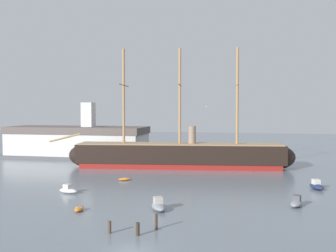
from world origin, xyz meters
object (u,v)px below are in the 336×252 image
at_px(motorboat_near_centre, 158,206).
at_px(seagull_in_flight, 206,107).
at_px(mooring_piling_nearest, 156,222).
at_px(motorboat_mid_left, 68,190).
at_px(mooring_piling_right_pair, 138,229).
at_px(motorboat_alongside_stern, 317,186).
at_px(motorboat_mid_right, 296,203).
at_px(mooring_piling_left_pair, 110,227).
at_px(dinghy_alongside_bow, 125,179).
at_px(dockside_warehouse_left, 77,142).
at_px(tall_ship, 180,155).
at_px(dinghy_foreground_left, 79,209).

relative_size(motorboat_near_centre, seagull_in_flight, 4.43).
relative_size(mooring_piling_nearest, seagull_in_flight, 1.72).
distance_m(motorboat_mid_left, seagull_in_flight, 26.85).
relative_size(mooring_piling_right_pair, seagull_in_flight, 1.40).
distance_m(motorboat_alongside_stern, mooring_piling_nearest, 35.99).
xyz_separation_m(motorboat_mid_right, mooring_piling_left_pair, (-21.65, -17.76, 0.14)).
relative_size(mooring_piling_nearest, mooring_piling_right_pair, 1.23).
height_order(mooring_piling_nearest, seagull_in_flight, seagull_in_flight).
xyz_separation_m(motorboat_mid_right, seagull_in_flight, (-14.03, 8.10, 13.78)).
bearing_deg(motorboat_near_centre, dinghy_alongside_bow, 119.52).
relative_size(motorboat_near_centre, motorboat_alongside_stern, 1.04).
xyz_separation_m(motorboat_mid_left, seagull_in_flight, (22.04, 6.68, 13.81)).
distance_m(motorboat_near_centre, dockside_warehouse_left, 66.30).
xyz_separation_m(tall_ship, dockside_warehouse_left, (-32.64, 14.39, 1.38)).
xyz_separation_m(motorboat_mid_left, mooring_piling_right_pair, (17.75, -19.26, 0.20)).
distance_m(motorboat_near_centre, dinghy_alongside_bow, 24.26).
bearing_deg(motorboat_alongside_stern, motorboat_mid_left, -163.05).
distance_m(motorboat_near_centre, motorboat_mid_left, 18.94).
height_order(tall_ship, motorboat_mid_left, tall_ship).
bearing_deg(motorboat_mid_left, mooring_piling_right_pair, -47.34).
distance_m(tall_ship, motorboat_alongside_stern, 34.61).
distance_m(dinghy_foreground_left, motorboat_mid_left, 12.58).
bearing_deg(motorboat_mid_right, motorboat_near_centre, -161.41).
bearing_deg(mooring_piling_nearest, mooring_piling_right_pair, -116.78).
bearing_deg(mooring_piling_left_pair, dinghy_foreground_left, 131.52).
bearing_deg(mooring_piling_right_pair, motorboat_mid_right, 44.24).
bearing_deg(motorboat_near_centre, mooring_piling_left_pair, -104.06).
xyz_separation_m(tall_ship, seagull_in_flight, (9.46, -25.83, 11.27)).
xyz_separation_m(motorboat_alongside_stern, mooring_piling_right_pair, (-22.87, -31.65, 0.12)).
bearing_deg(mooring_piling_nearest, motorboat_mid_right, 41.70).
height_order(motorboat_mid_left, mooring_piling_nearest, mooring_piling_nearest).
distance_m(tall_ship, motorboat_mid_right, 41.35).
bearing_deg(motorboat_alongside_stern, motorboat_near_centre, -139.23).
height_order(dinghy_alongside_bow, mooring_piling_nearest, mooring_piling_nearest).
bearing_deg(motorboat_mid_left, motorboat_alongside_stern, 16.95).
relative_size(motorboat_mid_left, motorboat_alongside_stern, 0.86).
relative_size(dinghy_foreground_left, motorboat_alongside_stern, 0.59).
bearing_deg(seagull_in_flight, mooring_piling_left_pair, -106.41).
distance_m(dinghy_foreground_left, motorboat_alongside_stern, 40.87).
relative_size(dinghy_alongside_bow, seagull_in_flight, 2.48).
bearing_deg(motorboat_mid_left, motorboat_mid_right, -2.26).
distance_m(dinghy_foreground_left, mooring_piling_right_pair, 13.98).
height_order(dinghy_foreground_left, mooring_piling_right_pair, mooring_piling_right_pair).
relative_size(motorboat_mid_left, mooring_piling_nearest, 2.13).
bearing_deg(mooring_piling_left_pair, mooring_piling_nearest, 29.55).
bearing_deg(dinghy_alongside_bow, mooring_piling_left_pair, -74.40).
relative_size(dinghy_foreground_left, mooring_piling_right_pair, 1.81).
bearing_deg(dinghy_alongside_bow, motorboat_near_centre, -60.48).
relative_size(motorboat_mid_right, seagull_in_flight, 3.92).
height_order(motorboat_near_centre, dockside_warehouse_left, dockside_warehouse_left).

